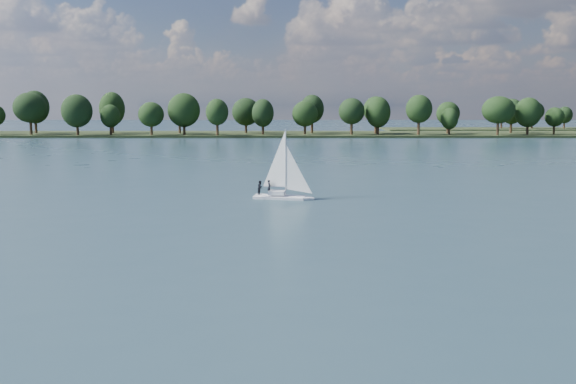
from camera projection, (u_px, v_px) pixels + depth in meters
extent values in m
plane|color=#233342|center=(243.00, 163.00, 117.63)|extent=(700.00, 700.00, 0.00)
cube|color=black|center=(264.00, 135.00, 228.61)|extent=(660.00, 40.00, 1.50)
cube|color=silver|center=(281.00, 199.00, 73.00)|extent=(6.58, 3.16, 0.75)
cube|color=silver|center=(281.00, 193.00, 72.90)|extent=(2.07, 1.51, 0.47)
cylinder|color=silver|center=(281.00, 162.00, 72.43)|extent=(0.11, 0.11, 7.46)
imported|color=black|center=(269.00, 187.00, 73.03)|extent=(0.42, 0.61, 1.61)
imported|color=black|center=(260.00, 188.00, 72.47)|extent=(0.88, 0.96, 1.61)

